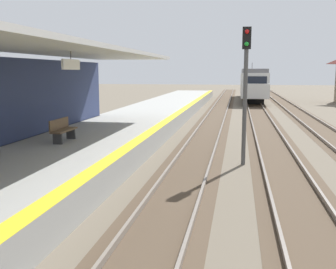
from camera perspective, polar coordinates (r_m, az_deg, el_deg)
The scene contains 6 objects.
station_platform at distance 18.23m, azimuth -9.72°, elevation -1.01°, with size 5.00×80.00×0.91m.
track_pair_nearest_platform at distance 21.25m, azimuth 5.26°, elevation -0.59°, with size 2.34×120.00×0.16m.
track_pair_middle at distance 21.25m, azimuth 14.43°, elevation -0.84°, with size 2.34×120.00×0.16m.
approaching_train at distance 51.23m, azimuth 12.00°, elevation 7.24°, with size 2.93×19.60×4.76m.
rail_signal_post at distance 15.39m, azimuth 11.02°, elevation 7.41°, with size 0.32×0.34×5.20m.
platform_bench at distance 15.88m, azimuth -14.87°, elevation 0.72°, with size 0.45×1.60×0.88m.
Camera 1 is at (3.61, -0.89, 3.58)m, focal length 42.63 mm.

